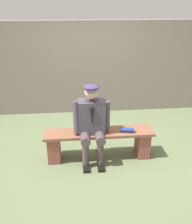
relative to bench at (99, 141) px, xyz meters
The scene contains 5 objects.
ground_plane 0.31m from the bench, ahead, with size 30.00×30.00×0.00m, color #606D4A.
bench is the anchor object (origin of this frame).
seated_man 0.43m from the bench, 26.10° to the left, with size 0.59×0.57×1.30m.
rolled_magazine 0.51m from the bench, behind, with size 0.08×0.08×0.22m, color navy.
stadium_wall 2.19m from the bench, 90.00° to the right, with size 12.00×0.24×2.07m, color slate.
Camera 1 is at (0.41, 3.71, 2.49)m, focal length 41.35 mm.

